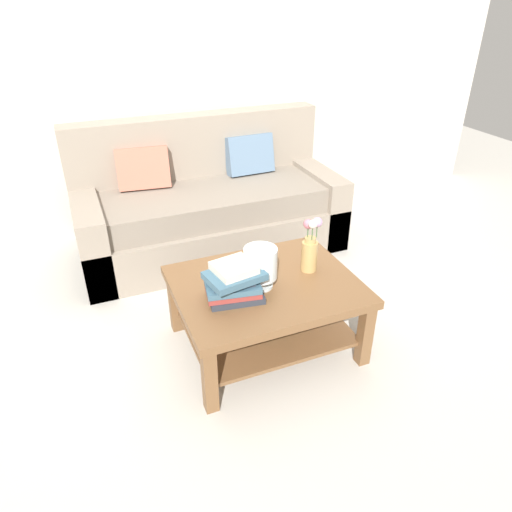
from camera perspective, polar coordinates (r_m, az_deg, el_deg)
ground_plane at (r=3.30m, az=0.09°, el=-6.32°), size 10.00×10.00×0.00m
back_wall at (r=4.27m, az=-9.05°, el=21.53°), size 6.40×0.12×2.70m
couch at (r=3.92m, az=-5.76°, el=5.95°), size 2.11×0.90×1.06m
coffee_table at (r=2.79m, az=1.21°, el=-5.50°), size 1.05×0.84×0.46m
book_stack_main at (r=2.54m, az=-2.71°, el=-3.31°), size 0.34×0.27×0.21m
glass_hurricane_vase at (r=2.61m, az=0.54°, el=-1.01°), size 0.19×0.19×0.24m
flower_pitcher at (r=2.79m, az=6.61°, el=0.98°), size 0.11×0.10×0.35m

